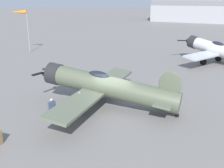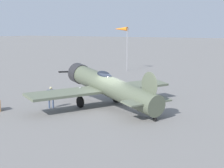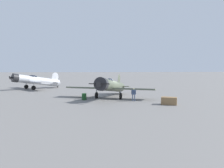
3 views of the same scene
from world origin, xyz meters
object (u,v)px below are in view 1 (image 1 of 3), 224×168
(ground_crew_mechanic, at_px, (52,108))
(fuel_drum, at_px, (85,87))
(windsock_mast, at_px, (20,14))
(airplane_foreground, at_px, (105,86))
(airplane_mid_apron, at_px, (221,51))

(ground_crew_mechanic, relative_size, fuel_drum, 1.95)
(ground_crew_mechanic, distance_m, windsock_mast, 25.81)
(fuel_drum, bearing_deg, ground_crew_mechanic, -105.92)
(ground_crew_mechanic, bearing_deg, fuel_drum, -67.91)
(windsock_mast, bearing_deg, fuel_drum, -61.51)
(airplane_foreground, relative_size, windsock_mast, 1.96)
(airplane_mid_apron, relative_size, windsock_mast, 1.58)
(airplane_mid_apron, height_order, ground_crew_mechanic, airplane_mid_apron)
(ground_crew_mechanic, height_order, fuel_drum, ground_crew_mechanic)
(airplane_mid_apron, height_order, fuel_drum, airplane_mid_apron)
(airplane_foreground, height_order, airplane_mid_apron, airplane_mid_apron)
(ground_crew_mechanic, relative_size, windsock_mast, 0.27)
(airplane_foreground, relative_size, fuel_drum, 14.34)
(airplane_mid_apron, bearing_deg, airplane_foreground, 96.09)
(ground_crew_mechanic, xyz_separation_m, fuel_drum, (1.69, 5.94, -0.55))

